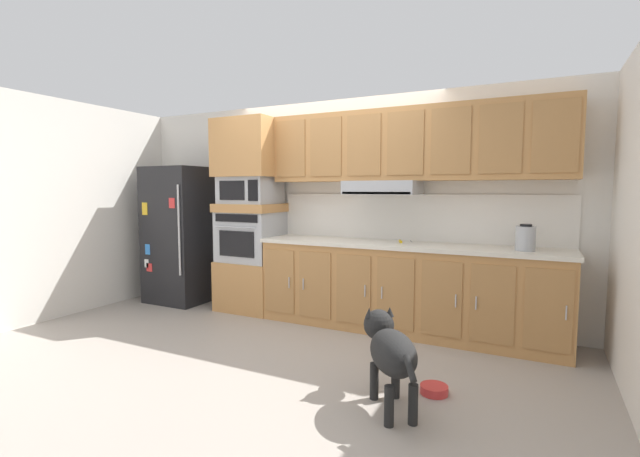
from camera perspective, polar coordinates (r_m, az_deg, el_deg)
ground_plane at (r=4.49m, az=-3.99°, el=-14.04°), size 9.60×9.60×0.00m
back_kitchen_wall at (r=5.24m, az=2.13°, el=2.65°), size 6.20×0.12×2.50m
side_panel_left at (r=6.17m, az=-27.07°, el=2.46°), size 0.12×7.10×2.50m
refrigerator at (r=6.07m, az=-17.54°, el=-0.75°), size 0.76×0.73×1.76m
oven_base_cabinet at (r=5.53m, az=-8.80°, el=-7.20°), size 0.74×0.62×0.60m
built_in_oven at (r=5.44m, az=-8.90°, el=-1.02°), size 0.70×0.62×0.60m
appliance_mid_shelf at (r=5.41m, az=-8.94°, el=2.67°), size 0.74×0.62×0.10m
microwave at (r=5.41m, az=-8.98°, el=4.89°), size 0.64×0.54×0.32m
appliance_upper_cabinet at (r=5.43m, az=-9.04°, el=10.17°), size 0.74×0.62×0.68m
lower_cabinet_run at (r=4.68m, az=10.79°, el=-7.74°), size 3.09×0.63×0.88m
countertop_slab at (r=4.60m, az=10.90°, el=-2.14°), size 3.13×0.64×0.04m
backsplash_panel at (r=4.86m, az=11.88°, el=1.41°), size 3.13×0.02×0.50m
upper_cabinet_with_hood at (r=4.71m, az=11.32°, el=10.24°), size 3.09×0.48×0.88m
screwdriver at (r=4.64m, az=10.49°, el=-1.65°), size 0.16×0.15×0.03m
electric_kettle at (r=4.37m, az=25.04°, el=-1.13°), size 0.17×0.17×0.24m
dog at (r=3.12m, az=8.99°, el=-15.07°), size 0.60×0.81×0.61m
dog_food_bowl at (r=3.48m, az=14.54°, el=-19.48°), size 0.20×0.20×0.06m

